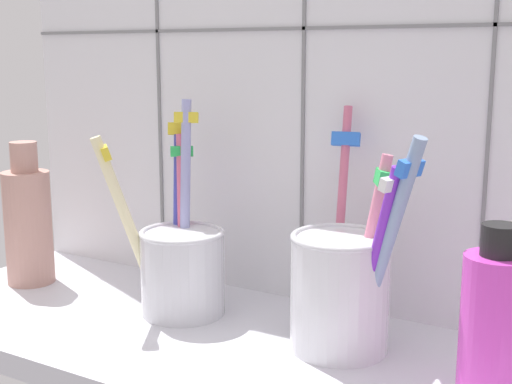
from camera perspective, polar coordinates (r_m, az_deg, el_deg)
counter_slab at (r=57.53cm, az=-1.43°, el=-12.92°), size 64.00×22.00×2.00cm
tile_wall_back at (r=63.00cm, az=4.34°, el=9.36°), size 64.00×2.20×45.00cm
toothbrush_cup_left at (r=61.93cm, az=-6.13°, el=-5.70°), size 9.77×9.87×18.56cm
toothbrush_cup_right at (r=54.31cm, az=7.04°, el=-7.58°), size 10.97×11.44×18.28cm
ceramic_vase at (r=72.65cm, az=-18.07°, el=-2.36°), size 4.59×4.59×14.13cm
soap_bottle at (r=47.53cm, az=18.81°, el=-10.47°), size 4.30×4.30×12.22cm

